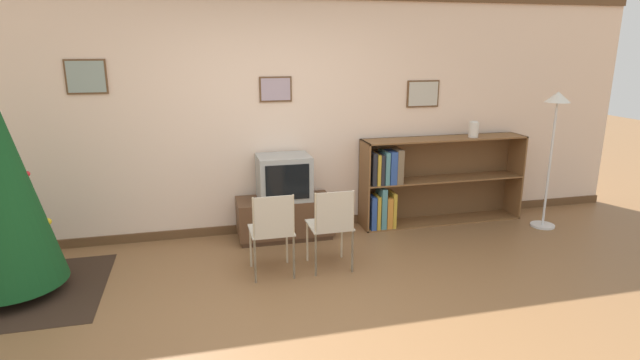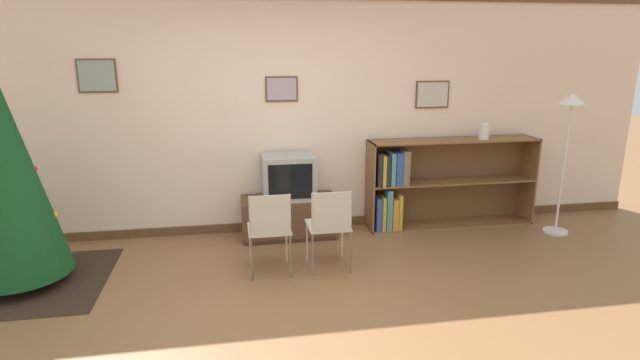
{
  "view_description": "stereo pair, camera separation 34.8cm",
  "coord_description": "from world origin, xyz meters",
  "px_view_note": "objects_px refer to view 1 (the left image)",
  "views": [
    {
      "loc": [
        -0.81,
        -3.41,
        2.1
      ],
      "look_at": [
        0.34,
        1.17,
        0.84
      ],
      "focal_mm": 28.0,
      "sensor_mm": 36.0,
      "label": 1
    },
    {
      "loc": [
        -0.47,
        -3.48,
        2.1
      ],
      "look_at": [
        0.34,
        1.17,
        0.84
      ],
      "focal_mm": 28.0,
      "sensor_mm": 36.0,
      "label": 2
    }
  ],
  "objects_px": {
    "bookshelf": "(416,182)",
    "standing_lamp": "(555,125)",
    "tv_console": "(285,218)",
    "television": "(284,177)",
    "folding_chair_right": "(332,224)",
    "vase": "(474,129)",
    "folding_chair_left": "(272,229)"
  },
  "relations": [
    {
      "from": "tv_console",
      "to": "vase",
      "type": "distance_m",
      "value": 2.49
    },
    {
      "from": "standing_lamp",
      "to": "tv_console",
      "type": "bearing_deg",
      "value": 172.34
    },
    {
      "from": "tv_console",
      "to": "television",
      "type": "distance_m",
      "value": 0.47
    },
    {
      "from": "tv_console",
      "to": "standing_lamp",
      "type": "distance_m",
      "value": 3.27
    },
    {
      "from": "folding_chair_right",
      "to": "folding_chair_left",
      "type": "bearing_deg",
      "value": 180.0
    },
    {
      "from": "bookshelf",
      "to": "vase",
      "type": "relative_size",
      "value": 10.57
    },
    {
      "from": "television",
      "to": "bookshelf",
      "type": "distance_m",
      "value": 1.64
    },
    {
      "from": "television",
      "to": "folding_chair_left",
      "type": "height_order",
      "value": "television"
    },
    {
      "from": "bookshelf",
      "to": "vase",
      "type": "xyz_separation_m",
      "value": [
        0.68,
        -0.06,
        0.63
      ]
    },
    {
      "from": "vase",
      "to": "tv_console",
      "type": "bearing_deg",
      "value": -179.66
    },
    {
      "from": "tv_console",
      "to": "standing_lamp",
      "type": "bearing_deg",
      "value": -7.66
    },
    {
      "from": "bookshelf",
      "to": "standing_lamp",
      "type": "xyz_separation_m",
      "value": [
        1.45,
        -0.49,
        0.72
      ]
    },
    {
      "from": "television",
      "to": "standing_lamp",
      "type": "relative_size",
      "value": 0.36
    },
    {
      "from": "folding_chair_right",
      "to": "bookshelf",
      "type": "relative_size",
      "value": 0.4
    },
    {
      "from": "folding_chair_left",
      "to": "bookshelf",
      "type": "height_order",
      "value": "bookshelf"
    },
    {
      "from": "bookshelf",
      "to": "standing_lamp",
      "type": "relative_size",
      "value": 1.26
    },
    {
      "from": "tv_console",
      "to": "vase",
      "type": "bearing_deg",
      "value": 0.34
    },
    {
      "from": "television",
      "to": "standing_lamp",
      "type": "height_order",
      "value": "standing_lamp"
    },
    {
      "from": "tv_console",
      "to": "standing_lamp",
      "type": "height_order",
      "value": "standing_lamp"
    },
    {
      "from": "folding_chair_right",
      "to": "tv_console",
      "type": "bearing_deg",
      "value": 106.33
    },
    {
      "from": "vase",
      "to": "standing_lamp",
      "type": "xyz_separation_m",
      "value": [
        0.77,
        -0.43,
        0.09
      ]
    },
    {
      "from": "television",
      "to": "standing_lamp",
      "type": "distance_m",
      "value": 3.16
    },
    {
      "from": "television",
      "to": "folding_chair_left",
      "type": "relative_size",
      "value": 0.7
    },
    {
      "from": "tv_console",
      "to": "bookshelf",
      "type": "height_order",
      "value": "bookshelf"
    },
    {
      "from": "folding_chair_left",
      "to": "bookshelf",
      "type": "distance_m",
      "value": 2.18
    },
    {
      "from": "vase",
      "to": "television",
      "type": "bearing_deg",
      "value": -179.6
    },
    {
      "from": "television",
      "to": "folding_chair_left",
      "type": "bearing_deg",
      "value": -106.37
    },
    {
      "from": "bookshelf",
      "to": "standing_lamp",
      "type": "distance_m",
      "value": 1.69
    },
    {
      "from": "folding_chair_left",
      "to": "folding_chair_right",
      "type": "bearing_deg",
      "value": 0.0
    },
    {
      "from": "bookshelf",
      "to": "standing_lamp",
      "type": "bearing_deg",
      "value": -18.58
    },
    {
      "from": "tv_console",
      "to": "vase",
      "type": "height_order",
      "value": "vase"
    },
    {
      "from": "tv_console",
      "to": "folding_chair_right",
      "type": "xyz_separation_m",
      "value": [
        0.28,
        -0.97,
        0.24
      ]
    }
  ]
}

